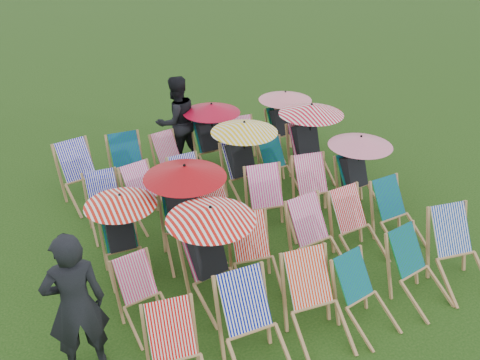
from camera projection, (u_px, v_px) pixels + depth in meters
name	position (u px, v px, depth m)	size (l,w,h in m)	color
ground	(251.00, 237.00, 8.42)	(100.00, 100.00, 0.00)	#14330B
deckchair_0	(177.00, 359.00, 5.62)	(0.73, 0.94, 0.94)	#9F784A
deckchair_1	(255.00, 329.00, 5.93)	(0.71, 0.97, 1.03)	#9F784A
deckchair_2	(318.00, 304.00, 6.32)	(0.76, 0.99, 1.01)	#9F784A
deckchair_3	(366.00, 297.00, 6.53)	(0.71, 0.89, 0.87)	#9F784A
deckchair_4	(420.00, 271.00, 6.95)	(0.73, 0.93, 0.92)	#9F784A
deckchair_5	(461.00, 253.00, 7.21)	(0.82, 1.04, 1.02)	#9F784A
deckchair_6	(144.00, 297.00, 6.55)	(0.66, 0.84, 0.84)	#9F784A
deckchair_7	(213.00, 255.00, 6.82)	(1.15, 1.24, 1.36)	#9F784A
deckchair_8	(256.00, 257.00, 7.18)	(0.75, 0.95, 0.94)	#9F784A
deckchair_9	(319.00, 239.00, 7.51)	(0.74, 0.97, 0.99)	#9F784A
deckchair_10	(359.00, 227.00, 7.83)	(0.69, 0.91, 0.95)	#9F784A
deckchair_11	(399.00, 215.00, 8.14)	(0.65, 0.88, 0.92)	#9F784A
deckchair_12	(122.00, 234.00, 7.40)	(1.00, 1.05, 1.19)	#9F784A
deckchair_13	(185.00, 211.00, 7.70)	(1.19, 1.27, 1.42)	#9F784A
deckchair_14	(224.00, 221.00, 8.03)	(0.73, 0.91, 0.89)	#9F784A
deckchair_15	(270.00, 205.00, 8.33)	(0.82, 1.02, 0.99)	#9F784A
deckchair_16	(316.00, 191.00, 8.73)	(0.78, 0.99, 0.97)	#9F784A
deckchair_17	(360.00, 172.00, 8.94)	(1.07, 1.14, 1.27)	#9F784A
deckchair_18	(107.00, 206.00, 8.40)	(0.64, 0.86, 0.89)	#9F784A
deckchair_19	(147.00, 197.00, 8.64)	(0.75, 0.93, 0.90)	#9F784A
deckchair_20	(192.00, 188.00, 8.89)	(0.62, 0.85, 0.91)	#9F784A
deckchair_21	(245.00, 159.00, 9.23)	(1.15, 1.22, 1.37)	#9F784A
deckchair_22	(278.00, 165.00, 9.69)	(0.58, 0.79, 0.84)	#9F784A
deckchair_23	(310.00, 141.00, 9.86)	(1.19, 1.24, 1.41)	#9F784A
deckchair_24	(83.00, 176.00, 9.16)	(0.84, 1.04, 1.02)	#9F784A
deckchair_25	(130.00, 167.00, 9.48)	(0.70, 0.94, 0.99)	#9F784A
deckchair_26	(173.00, 159.00, 9.93)	(0.69, 0.86, 0.85)	#9F784A
deckchair_27	(212.00, 136.00, 10.20)	(1.09, 1.14, 1.30)	#9F784A
deckchair_28	(247.00, 143.00, 10.56)	(0.63, 0.83, 0.85)	#9F784A
deckchair_29	(285.00, 122.00, 10.87)	(1.07, 1.13, 1.27)	#9F784A
person_left	(75.00, 305.00, 5.72)	(0.66, 0.43, 1.81)	black
person_rear	(177.00, 121.00, 10.30)	(0.87, 0.68, 1.79)	black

